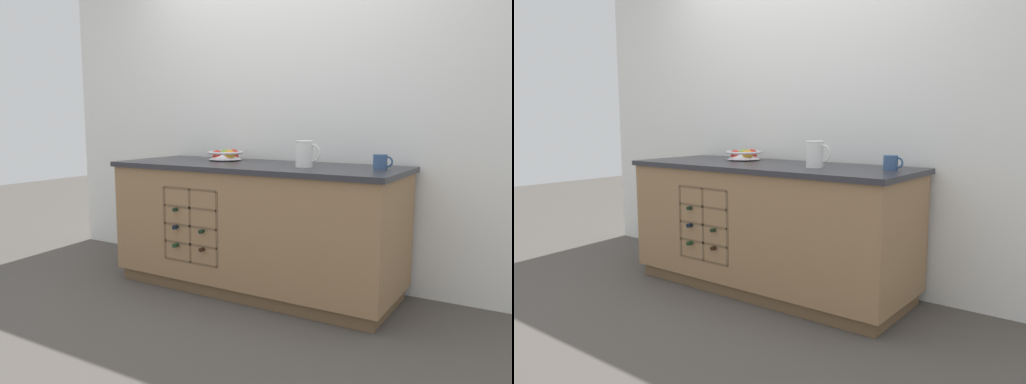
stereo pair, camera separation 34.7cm
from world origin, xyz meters
TOP-DOWN VIEW (x-y plane):
  - ground_plane at (0.00, 0.00)m, footprint 14.00×14.00m
  - back_wall at (0.00, 0.43)m, footprint 4.40×0.06m
  - kitchen_island at (-0.00, -0.00)m, footprint 2.04×0.78m
  - fruit_bowl at (-0.35, 0.14)m, footprint 0.27×0.27m
  - white_pitcher at (0.39, -0.04)m, footprint 0.17×0.12m
  - ceramic_mug at (0.85, 0.09)m, footprint 0.12×0.09m

SIDE VIEW (x-z plane):
  - ground_plane at x=0.00m, z-range 0.00..0.00m
  - kitchen_island at x=0.00m, z-range 0.01..0.89m
  - fruit_bowl at x=-0.35m, z-range 0.89..0.98m
  - ceramic_mug at x=0.85m, z-range 0.89..0.98m
  - white_pitcher at x=0.39m, z-range 0.89..1.06m
  - back_wall at x=0.00m, z-range 0.00..2.55m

